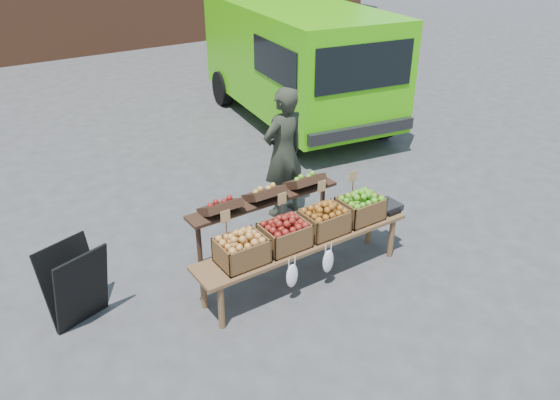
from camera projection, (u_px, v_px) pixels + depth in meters
ground at (321, 290)px, 6.28m from camera, size 80.00×80.00×0.00m
delivery_van at (296, 65)px, 10.88m from camera, size 3.10×5.43×2.30m
vendor at (283, 153)px, 7.48m from camera, size 0.72×0.52×1.86m
chalkboard_sign at (76, 285)px, 5.62m from camera, size 0.67×0.50×0.91m
back_table at (265, 218)px, 6.71m from camera, size 2.10×0.44×1.04m
display_bench at (304, 260)px, 6.33m from camera, size 2.70×0.56×0.57m
crate_golden_apples at (241, 251)px, 5.73m from camera, size 0.50×0.40×0.28m
crate_russet_pears at (285, 235)px, 6.00m from camera, size 0.50×0.40×0.28m
crate_red_apples at (324, 221)px, 6.27m from camera, size 0.50×0.40×0.28m
crate_green_apples at (360, 209)px, 6.54m from camera, size 0.50×0.40×0.28m
weighing_scale at (385, 206)px, 6.79m from camera, size 0.34×0.30×0.08m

